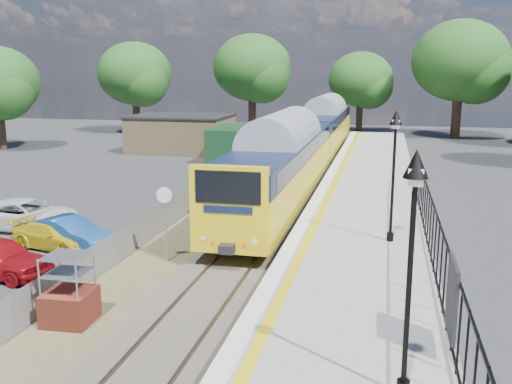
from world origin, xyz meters
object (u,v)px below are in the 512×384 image
(victorian_lamp_north, at_px, (395,145))
(train, at_px, (310,138))
(victorian_lamp_south, at_px, (413,218))
(car_blue, at_px, (69,233))
(car_white, at_px, (26,215))
(car_yellow, at_px, (55,235))
(speed_sign, at_px, (165,212))
(brick_plinth, at_px, (69,291))

(victorian_lamp_north, distance_m, train, 19.09)
(victorian_lamp_south, height_order, train, victorian_lamp_south)
(car_blue, height_order, car_white, car_white)
(car_white, bearing_deg, train, -29.12)
(train, relative_size, car_white, 8.57)
(train, distance_m, car_yellow, 20.57)
(victorian_lamp_north, distance_m, car_white, 15.86)
(victorian_lamp_north, relative_size, car_blue, 1.24)
(train, xyz_separation_m, car_yellow, (-7.39, -19.11, -1.81))
(victorian_lamp_south, relative_size, car_blue, 1.24)
(car_blue, xyz_separation_m, car_white, (-3.24, 1.98, 0.05))
(car_blue, bearing_deg, speed_sign, -84.23)
(car_blue, relative_size, car_white, 0.78)
(victorian_lamp_north, distance_m, speed_sign, 8.31)
(speed_sign, bearing_deg, car_yellow, 163.74)
(victorian_lamp_north, bearing_deg, brick_plinth, -140.92)
(victorian_lamp_north, xyz_separation_m, train, (-5.30, 18.23, -1.96))
(car_white, bearing_deg, speed_sign, -108.87)
(victorian_lamp_north, relative_size, train, 0.11)
(victorian_lamp_south, distance_m, speed_sign, 11.85)
(victorian_lamp_south, xyz_separation_m, brick_plinth, (-8.69, 3.10, -3.33))
(brick_plinth, xyz_separation_m, speed_sign, (0.69, 5.31, 0.94))
(car_yellow, bearing_deg, brick_plinth, -132.16)
(train, xyz_separation_m, speed_sign, (-2.50, -19.82, -0.43))
(victorian_lamp_north, xyz_separation_m, car_blue, (-12.15, -0.74, -3.69))
(victorian_lamp_north, xyz_separation_m, car_yellow, (-12.69, -0.88, -3.77))
(brick_plinth, distance_m, car_yellow, 7.35)
(speed_sign, relative_size, car_blue, 0.76)
(victorian_lamp_north, distance_m, brick_plinth, 11.44)
(car_yellow, bearing_deg, car_white, 64.90)
(brick_plinth, distance_m, speed_sign, 5.43)
(train, distance_m, speed_sign, 19.98)
(victorian_lamp_south, relative_size, brick_plinth, 2.29)
(victorian_lamp_south, relative_size, train, 0.11)
(victorian_lamp_south, xyz_separation_m, train, (-5.50, 28.23, -1.96))
(car_white, bearing_deg, car_yellow, -126.50)
(brick_plinth, bearing_deg, car_yellow, 124.86)
(victorian_lamp_north, xyz_separation_m, car_white, (-15.39, 1.24, -3.64))
(victorian_lamp_north, distance_m, car_yellow, 13.26)
(car_blue, bearing_deg, car_yellow, 121.15)
(victorian_lamp_north, height_order, car_yellow, victorian_lamp_north)
(victorian_lamp_south, height_order, victorian_lamp_north, same)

